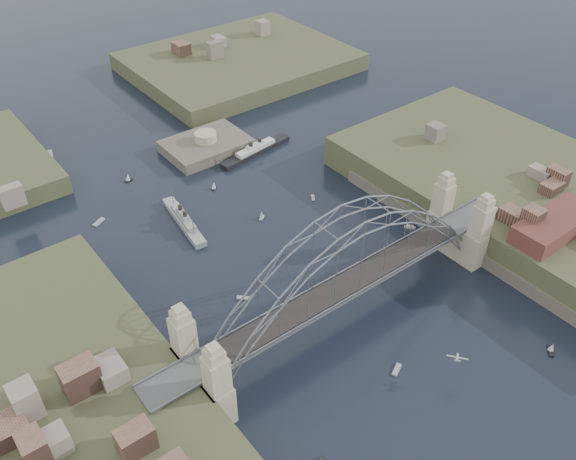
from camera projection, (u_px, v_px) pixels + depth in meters
The scene contains 19 objects.
ground at pixel (345, 316), 117.53m from camera, with size 500.00×500.00×0.00m, color black.
bridge at pixel (349, 268), 109.95m from camera, with size 84.00×13.80×24.60m.
shore_east at pixel (526, 203), 143.97m from camera, with size 50.50×90.00×12.00m.
headland_ne at pixel (240, 67), 209.83m from camera, with size 70.00×55.00×9.50m, color #3C4126.
fort_island at pixel (207, 151), 167.21m from camera, with size 22.00×16.00×9.40m.
wharf_shed at pixel (555, 225), 123.87m from camera, with size 20.00×8.00×4.00m, color #592D26.
naval_cruiser_near at pixel (184, 221), 140.10m from camera, with size 5.41×20.41×6.07m.
naval_cruiser_far at pixel (50, 164), 159.91m from camera, with size 5.90×14.39×4.86m.
ocean_liner at pixel (256, 151), 165.10m from camera, with size 23.14×6.19×5.63m.
aeroplane at pixel (457, 358), 102.76m from camera, with size 2.40×3.02×0.52m.
small_boat_a at pixel (243, 298), 121.18m from camera, with size 2.51×2.51×0.45m.
small_boat_b at pixel (262, 215), 141.72m from camera, with size 1.99×1.71×2.38m.
small_boat_c at pixel (397, 370), 107.04m from camera, with size 2.94×2.05×0.45m.
small_boat_d at pixel (313, 197), 148.67m from camera, with size 1.69×2.16×1.43m.
small_boat_e at pixel (99, 222), 140.98m from camera, with size 3.42×2.50×0.45m.
small_boat_f at pixel (214, 186), 151.45m from camera, with size 1.77×1.48×2.38m.
small_boat_g at pixel (551, 349), 110.03m from camera, with size 2.58×2.48×2.38m.
small_boat_h at pixel (128, 178), 154.37m from camera, with size 2.04×1.02×2.38m.
small_boat_i at pixel (410, 227), 139.28m from camera, with size 2.19×2.54×1.43m.
Camera 1 is at (-59.15, -58.52, 85.37)m, focal length 37.98 mm.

